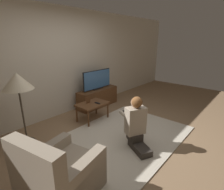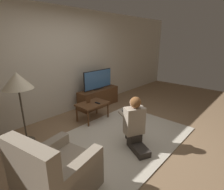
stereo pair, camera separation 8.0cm
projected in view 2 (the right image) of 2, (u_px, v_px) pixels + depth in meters
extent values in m
plane|color=#896B4C|center=(121.00, 138.00, 3.45)|extent=(10.00, 10.00, 0.00)
cube|color=beige|center=(61.00, 63.00, 4.28)|extent=(10.00, 0.06, 2.60)
cube|color=beige|center=(121.00, 138.00, 3.45)|extent=(2.71, 1.92, 0.02)
cube|color=brown|center=(99.00, 98.00, 5.03)|extent=(1.27, 0.38, 0.51)
cube|color=black|center=(98.00, 88.00, 4.94)|extent=(0.34, 0.08, 0.04)
cube|color=black|center=(98.00, 79.00, 4.87)|extent=(1.00, 0.03, 0.52)
cube|color=#38669E|center=(98.00, 79.00, 4.86)|extent=(0.97, 0.04, 0.49)
cube|color=brown|center=(92.00, 104.00, 4.11)|extent=(0.71, 0.49, 0.04)
cylinder|color=brown|center=(88.00, 119.00, 3.82)|extent=(0.04, 0.04, 0.39)
cylinder|color=brown|center=(108.00, 111.00, 4.27)|extent=(0.04, 0.04, 0.39)
cylinder|color=brown|center=(77.00, 114.00, 4.08)|extent=(0.04, 0.04, 0.39)
cylinder|color=brown|center=(97.00, 106.00, 4.53)|extent=(0.04, 0.04, 0.39)
cylinder|color=#4C4233|center=(27.00, 141.00, 3.33)|extent=(0.28, 0.28, 0.03)
cylinder|color=#4C4233|center=(22.00, 109.00, 3.13)|extent=(0.03, 0.03, 1.26)
cone|color=beige|center=(17.00, 81.00, 2.97)|extent=(0.51, 0.51, 0.29)
cube|color=gray|center=(60.00, 180.00, 2.14)|extent=(0.96, 0.88, 0.44)
cube|color=gray|center=(30.00, 165.00, 1.72)|extent=(0.30, 0.75, 0.48)
cube|color=gray|center=(78.00, 185.00, 1.97)|extent=(0.84, 0.30, 0.58)
cube|color=gray|center=(44.00, 166.00, 2.26)|extent=(0.84, 0.30, 0.58)
cube|color=#332D28|center=(138.00, 148.00, 3.01)|extent=(0.41, 0.52, 0.11)
cube|color=#332D28|center=(134.00, 136.00, 3.13)|extent=(0.30, 0.31, 0.14)
cube|color=tan|center=(134.00, 121.00, 3.04)|extent=(0.39, 0.33, 0.48)
sphere|color=tan|center=(135.00, 103.00, 2.93)|extent=(0.18, 0.18, 0.18)
sphere|color=brown|center=(136.00, 102.00, 2.91)|extent=(0.19, 0.19, 0.19)
cube|color=black|center=(125.00, 112.00, 3.36)|extent=(0.13, 0.10, 0.04)
cylinder|color=tan|center=(133.00, 113.00, 3.29)|extent=(0.20, 0.30, 0.07)
cylinder|color=tan|center=(123.00, 115.00, 3.22)|extent=(0.20, 0.30, 0.07)
cube|color=brown|center=(88.00, 100.00, 4.11)|extent=(0.11, 0.01, 0.15)
cube|color=black|center=(97.00, 103.00, 4.09)|extent=(0.04, 0.15, 0.02)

